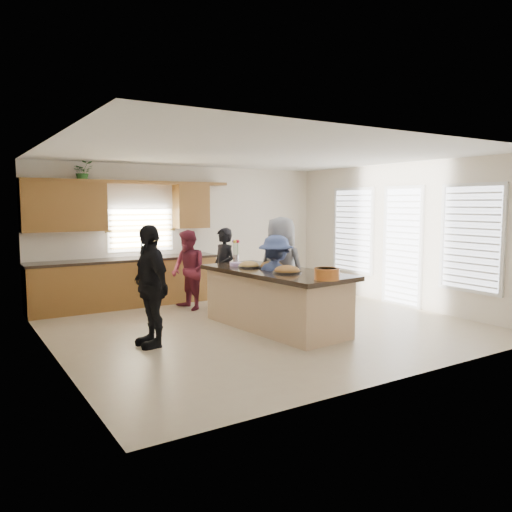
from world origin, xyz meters
TOP-DOWN VIEW (x-y plane):
  - floor at (0.00, 0.00)m, footprint 6.50×6.50m
  - room_shell at (0.00, 0.00)m, footprint 6.52×6.02m
  - back_cabinetry at (-1.47, 2.73)m, footprint 4.08×0.66m
  - right_wall_glazing at (3.22, -0.13)m, footprint 0.06×4.00m
  - island at (0.08, -0.27)m, footprint 1.41×2.80m
  - platter_front at (0.05, -0.63)m, footprint 0.44×0.44m
  - platter_mid at (0.17, -0.03)m, footprint 0.43×0.43m
  - platter_back at (-0.10, 0.25)m, footprint 0.37×0.37m
  - salad_bowl at (0.11, -1.50)m, footprint 0.36×0.36m
  - clear_cup at (0.55, -1.04)m, footprint 0.08×0.08m
  - plate_stack at (-0.17, 0.54)m, footprint 0.24×0.24m
  - flower_vase at (0.07, 0.97)m, footprint 0.14×0.14m
  - potted_plant at (-2.14, 2.82)m, footprint 0.36×0.31m
  - woman_left_back at (0.04, 1.38)m, footprint 0.43×0.61m
  - woman_left_mid at (-0.51, 1.79)m, footprint 0.66×0.80m
  - woman_left_front at (-1.98, -0.17)m, footprint 0.46×1.02m
  - woman_right_back at (0.10, -0.26)m, footprint 0.89×1.12m
  - woman_right_front at (0.41, 0.04)m, footprint 0.88×1.03m

SIDE VIEW (x-z plane):
  - floor at x=0.00m, z-range 0.00..0.00m
  - island at x=0.08m, z-range -0.02..0.93m
  - woman_right_back at x=0.10m, z-range 0.00..1.51m
  - woman_left_mid at x=-0.51m, z-range 0.00..1.52m
  - woman_left_back at x=0.04m, z-range 0.00..1.56m
  - woman_left_front at x=-1.98m, z-range 0.00..1.72m
  - woman_right_front at x=0.41m, z-range 0.00..1.79m
  - back_cabinetry at x=-1.47m, z-range -0.32..2.14m
  - platter_back at x=-0.10m, z-range 0.90..1.05m
  - plate_stack at x=-0.17m, z-range 0.95..1.00m
  - platter_mid at x=0.17m, z-range 0.89..1.06m
  - platter_front at x=0.05m, z-range 0.89..1.07m
  - clear_cup at x=0.55m, z-range 0.95..1.05m
  - salad_bowl at x=0.11m, z-range 0.96..1.12m
  - flower_vase at x=0.07m, z-range 0.97..1.39m
  - right_wall_glazing at x=3.22m, z-range 0.22..2.47m
  - room_shell at x=0.00m, z-range 0.50..3.31m
  - potted_plant at x=-2.14m, z-range 2.40..2.79m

